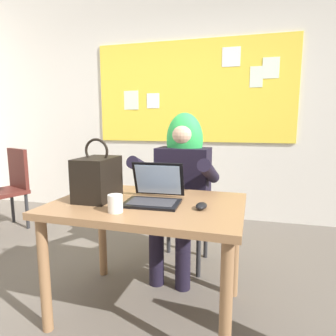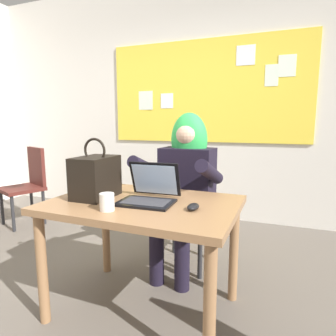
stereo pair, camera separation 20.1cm
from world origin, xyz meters
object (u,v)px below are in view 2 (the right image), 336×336
at_px(coffee_mug, 107,202).
at_px(chair_spare_by_window, 28,181).
at_px(chair_at_desk, 190,203).
at_px(handbag, 96,177).
at_px(laptop, 149,193).
at_px(computer_mouse, 193,207).
at_px(person_costumed, 185,178).
at_px(desk_main, 143,217).

distance_m(coffee_mug, chair_spare_by_window, 2.26).
relative_size(chair_at_desk, handbag, 2.42).
xyz_separation_m(chair_at_desk, handbag, (-0.39, -0.76, 0.33)).
height_order(laptop, chair_spare_by_window, laptop).
height_order(computer_mouse, coffee_mug, coffee_mug).
bearing_deg(handbag, chair_spare_by_window, 148.40).
xyz_separation_m(handbag, chair_spare_by_window, (-1.66, 1.02, -0.35)).
height_order(chair_at_desk, person_costumed, person_costumed).
bearing_deg(laptop, coffee_mug, -121.44).
distance_m(person_costumed, laptop, 0.60).
relative_size(desk_main, person_costumed, 0.90).
xyz_separation_m(desk_main, chair_at_desk, (0.07, 0.75, -0.10)).
height_order(chair_at_desk, handbag, handbag).
bearing_deg(chair_at_desk, chair_spare_by_window, -95.35).
distance_m(computer_mouse, handbag, 0.66).
xyz_separation_m(desk_main, chair_spare_by_window, (-1.98, 1.00, -0.12)).
bearing_deg(coffee_mug, laptop, 60.69).
xyz_separation_m(chair_at_desk, coffee_mug, (-0.18, -0.98, 0.25)).
bearing_deg(desk_main, handbag, -176.97).
height_order(handbag, coffee_mug, handbag).
xyz_separation_m(laptop, chair_spare_by_window, (-2.01, 0.99, -0.27)).
bearing_deg(laptop, handbag, -176.89).
relative_size(computer_mouse, coffee_mug, 1.09).
bearing_deg(person_costumed, handbag, -28.67).
xyz_separation_m(person_costumed, coffee_mug, (-0.17, -0.85, 0.02)).
distance_m(laptop, handbag, 0.37).
xyz_separation_m(person_costumed, chair_spare_by_window, (-2.05, 0.39, -0.25)).
bearing_deg(desk_main, chair_spare_by_window, 153.10).
xyz_separation_m(desk_main, laptop, (0.04, 0.02, 0.15)).
bearing_deg(handbag, chair_at_desk, 62.70).
distance_m(desk_main, computer_mouse, 0.35).
xyz_separation_m(computer_mouse, chair_spare_by_window, (-2.31, 1.06, -0.23)).
height_order(coffee_mug, chair_spare_by_window, chair_spare_by_window).
xyz_separation_m(desk_main, coffee_mug, (-0.10, -0.23, 0.15)).
bearing_deg(laptop, chair_at_desk, 84.83).
distance_m(person_costumed, coffee_mug, 0.87).
relative_size(chair_at_desk, person_costumed, 0.72).
distance_m(desk_main, chair_spare_by_window, 2.22).
bearing_deg(chair_at_desk, computer_mouse, 19.39).
bearing_deg(person_costumed, chair_at_desk, -179.79).
bearing_deg(coffee_mug, handbag, 135.22).
relative_size(laptop, handbag, 0.88).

